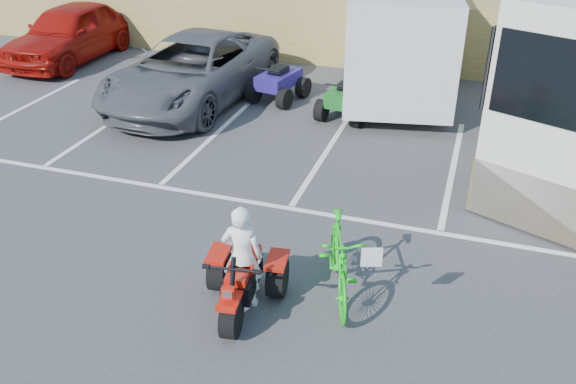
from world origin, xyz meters
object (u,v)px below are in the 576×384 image
(cargo_trailer, at_px, (398,33))
(quad_atv_green, at_px, (346,117))
(green_dirt_bike, at_px, (339,259))
(grey_pickup, at_px, (192,70))
(red_trike_atv, at_px, (242,309))
(quad_atv_blue, at_px, (279,100))
(rider, at_px, (242,257))
(red_car, at_px, (70,32))

(cargo_trailer, relative_size, quad_atv_green, 4.34)
(green_dirt_bike, height_order, grey_pickup, grey_pickup)
(red_trike_atv, relative_size, quad_atv_blue, 1.00)
(cargo_trailer, relative_size, quad_atv_blue, 4.32)
(rider, height_order, green_dirt_bike, rider)
(grey_pickup, bearing_deg, quad_atv_green, 5.34)
(rider, height_order, quad_atv_blue, rider)
(rider, relative_size, grey_pickup, 0.26)
(rider, bearing_deg, grey_pickup, -67.24)
(rider, bearing_deg, quad_atv_green, -95.86)
(red_trike_atv, distance_m, quad_atv_blue, 8.56)
(cargo_trailer, bearing_deg, red_car, 170.57)
(quad_atv_green, bearing_deg, red_trike_atv, -80.00)
(rider, height_order, grey_pickup, grey_pickup)
(red_trike_atv, relative_size, red_car, 0.30)
(grey_pickup, relative_size, quad_atv_blue, 3.91)
(red_car, bearing_deg, red_trike_atv, -45.31)
(red_car, xyz_separation_m, cargo_trailer, (10.15, 0.19, 0.72))
(red_car, height_order, quad_atv_green, red_car)
(green_dirt_bike, relative_size, cargo_trailer, 0.30)
(rider, distance_m, cargo_trailer, 9.81)
(red_trike_atv, distance_m, quad_atv_green, 7.64)
(rider, distance_m, quad_atv_green, 7.54)
(quad_atv_blue, bearing_deg, red_car, -179.74)
(red_trike_atv, xyz_separation_m, cargo_trailer, (0.50, 9.91, 1.58))
(grey_pickup, distance_m, red_car, 5.73)
(red_trike_atv, xyz_separation_m, rider, (-0.02, 0.15, 0.79))
(quad_atv_blue, relative_size, quad_atv_green, 1.01)
(rider, relative_size, quad_atv_green, 1.04)
(cargo_trailer, height_order, quad_atv_green, cargo_trailer)
(rider, distance_m, green_dirt_bike, 1.39)
(red_trike_atv, bearing_deg, green_dirt_bike, 24.78)
(rider, height_order, quad_atv_green, rider)
(red_car, bearing_deg, grey_pickup, -23.06)
(green_dirt_bike, bearing_deg, rider, -172.21)
(red_car, bearing_deg, green_dirt_bike, -39.60)
(green_dirt_bike, xyz_separation_m, quad_atv_green, (-1.49, 6.86, -0.60))
(rider, xyz_separation_m, cargo_trailer, (0.53, 9.76, 0.79))
(green_dirt_bike, height_order, quad_atv_green, green_dirt_bike)
(grey_pickup, bearing_deg, cargo_trailer, 29.63)
(green_dirt_bike, height_order, quad_atv_blue, green_dirt_bike)
(red_trike_atv, distance_m, grey_pickup, 8.70)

